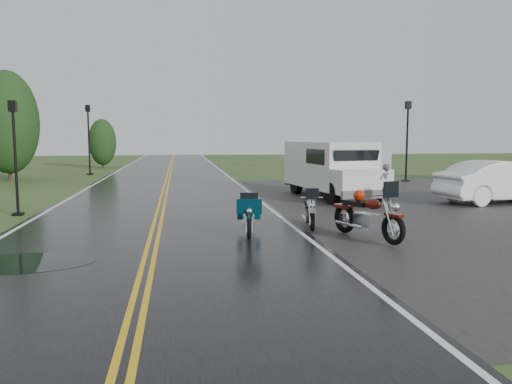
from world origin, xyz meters
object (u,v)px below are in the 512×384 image
motorcycle_red (394,217)px  motorcycle_silver (312,213)px  lamp_post_near_left (15,158)px  lamp_post_far_left (89,140)px  person_at_van (385,186)px  van_white (333,173)px  lamp_post_far_right (407,141)px  motorcycle_teal (249,219)px  sedan_white (499,182)px

motorcycle_red → motorcycle_silver: motorcycle_red is taller
lamp_post_near_left → lamp_post_far_left: 18.00m
person_at_van → lamp_post_far_left: size_ratio=0.32×
van_white → lamp_post_far_left: bearing=115.9°
lamp_post_near_left → lamp_post_far_right: 20.45m
motorcycle_silver → lamp_post_far_left: 24.44m
motorcycle_teal → motorcycle_silver: motorcycle_teal is taller
person_at_van → lamp_post_near_left: lamp_post_near_left is taller
person_at_van → lamp_post_far_right: 11.03m
motorcycle_teal → lamp_post_far_right: 18.66m
sedan_white → lamp_post_far_right: bearing=-11.8°
motorcycle_teal → van_white: (4.03, 6.01, 0.63)m
motorcycle_red → motorcycle_teal: motorcycle_red is taller
lamp_post_far_left → lamp_post_far_right: bearing=-24.1°
lamp_post_near_left → person_at_van: bearing=0.4°
motorcycle_red → person_at_van: (2.59, 6.53, 0.04)m
motorcycle_red → lamp_post_far_left: size_ratio=0.52×
motorcycle_red → person_at_van: 7.03m
motorcycle_silver → sedan_white: bearing=38.3°
van_white → motorcycle_teal: bearing=-132.0°
lamp_post_far_left → van_white: bearing=-56.0°
motorcycle_silver → lamp_post_far_left: lamp_post_far_left is taller
motorcycle_teal → person_at_van: bearing=50.4°
lamp_post_far_left → lamp_post_far_right: 20.57m
motorcycle_red → lamp_post_far_left: lamp_post_far_left is taller
motorcycle_silver → lamp_post_far_right: lamp_post_far_right is taller
lamp_post_far_left → lamp_post_far_right: size_ratio=1.03×
person_at_van → sedan_white: 4.75m
person_at_van → sedan_white: size_ratio=0.31×
motorcycle_teal → person_at_van: (5.78, 5.35, 0.19)m
motorcycle_silver → sedan_white: sedan_white is taller
motorcycle_silver → person_at_van: bearing=58.7°
person_at_van → sedan_white: (4.74, 0.18, 0.04)m
motorcycle_teal → lamp_post_far_left: 24.52m
person_at_van → lamp_post_far_right: (5.39, 9.50, 1.53)m
van_white → person_at_van: 1.92m
lamp_post_near_left → motorcycle_silver: bearing=-27.4°
person_at_van → lamp_post_far_left: 22.40m
motorcycle_silver → lamp_post_near_left: 9.87m
person_at_van → lamp_post_near_left: bearing=-24.9°
motorcycle_red → sedan_white: sedan_white is taller
motorcycle_teal → sedan_white: 11.89m
van_white → lamp_post_far_right: bearing=43.0°
van_white → lamp_post_far_right: size_ratio=1.33×
motorcycle_silver → van_white: van_white is taller
motorcycle_teal → lamp_post_far_left: lamp_post_far_left is taller
motorcycle_red → lamp_post_far_left: 26.75m
motorcycle_silver → lamp_post_near_left: size_ratio=0.51×
motorcycle_silver → person_at_van: size_ratio=1.24×
motorcycle_red → lamp_post_far_right: bearing=44.2°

